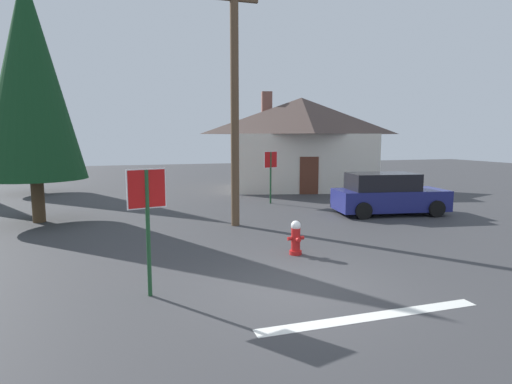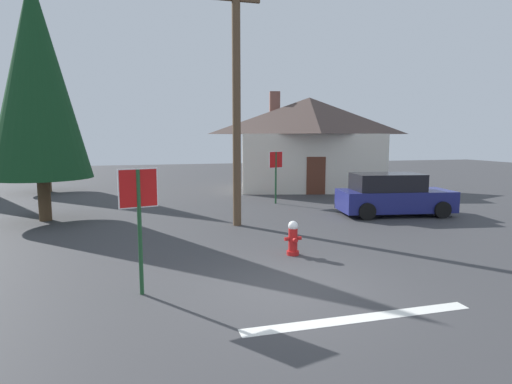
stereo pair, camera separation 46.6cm
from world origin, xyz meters
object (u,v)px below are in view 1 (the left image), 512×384
at_px(utility_pole, 235,101).
at_px(parked_car, 388,195).
at_px(fire_hydrant, 296,238).
at_px(house, 301,142).
at_px(pine_tree_mid_left, 30,96).
at_px(pine_tree_tall_left, 30,77).
at_px(stop_sign_near, 147,206).
at_px(stop_sign_far, 271,166).

xyz_separation_m(utility_pole, parked_car, (6.30, 0.30, -3.44)).
relative_size(fire_hydrant, utility_pole, 0.11).
xyz_separation_m(house, pine_tree_mid_left, (-14.60, 2.47, 2.43)).
bearing_deg(pine_tree_mid_left, pine_tree_tall_left, -79.43).
height_order(parked_car, pine_tree_tall_left, pine_tree_tall_left).
relative_size(house, parked_car, 2.07).
height_order(utility_pole, pine_tree_mid_left, pine_tree_mid_left).
bearing_deg(parked_car, stop_sign_near, -147.24).
xyz_separation_m(fire_hydrant, utility_pole, (-0.58, 3.99, 3.78)).
height_order(stop_sign_near, utility_pole, utility_pole).
distance_m(fire_hydrant, pine_tree_mid_left, 18.50).
xyz_separation_m(fire_hydrant, pine_tree_tall_left, (-7.18, 6.65, 4.67)).
height_order(fire_hydrant, stop_sign_far, stop_sign_far).
distance_m(house, parked_car, 8.99).
bearing_deg(stop_sign_near, utility_pole, 61.10).
bearing_deg(pine_tree_mid_left, stop_sign_near, -73.80).
bearing_deg(parked_car, pine_tree_tall_left, 169.66).
bearing_deg(pine_tree_tall_left, stop_sign_near, -68.23).
bearing_deg(house, stop_sign_near, -122.68).
distance_m(fire_hydrant, parked_car, 7.17).
relative_size(fire_hydrant, pine_tree_tall_left, 0.10).
height_order(pine_tree_tall_left, pine_tree_mid_left, pine_tree_mid_left).
height_order(stop_sign_near, pine_tree_mid_left, pine_tree_mid_left).
relative_size(fire_hydrant, pine_tree_mid_left, 0.10).
distance_m(stop_sign_near, pine_tree_mid_left, 18.40).
height_order(stop_sign_far, pine_tree_mid_left, pine_tree_mid_left).
bearing_deg(house, pine_tree_tall_left, -153.62).
relative_size(parked_car, pine_tree_mid_left, 0.52).
bearing_deg(parked_car, utility_pole, -177.23).
bearing_deg(pine_tree_tall_left, stop_sign_far, 9.43).
relative_size(pine_tree_tall_left, pine_tree_mid_left, 0.98).
bearing_deg(utility_pole, house, 55.05).
height_order(stop_sign_near, pine_tree_tall_left, pine_tree_tall_left).
xyz_separation_m(house, pine_tree_tall_left, (-12.95, -6.42, 2.35)).
relative_size(utility_pole, parked_car, 1.78).
distance_m(utility_pole, pine_tree_tall_left, 7.17).
bearing_deg(house, fire_hydrant, -113.79).
relative_size(stop_sign_far, house, 0.25).
bearing_deg(stop_sign_far, fire_hydrant, -104.87).
bearing_deg(stop_sign_far, pine_tree_mid_left, 146.36).
bearing_deg(stop_sign_far, parked_car, -47.81).
xyz_separation_m(pine_tree_tall_left, pine_tree_mid_left, (-1.66, 8.89, 0.08)).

